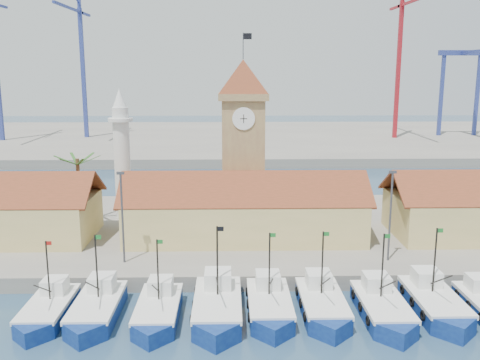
{
  "coord_description": "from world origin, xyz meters",
  "views": [
    {
      "loc": [
        -1.69,
        -37.89,
        20.0
      ],
      "look_at": [
        -0.53,
        18.0,
        8.44
      ],
      "focal_mm": 40.0,
      "sensor_mm": 36.0,
      "label": 1
    }
  ],
  "objects_px": {
    "clock_tower": "(243,138)",
    "minaret": "(122,154)",
    "boat_4": "(270,307)",
    "boat_0": "(47,312)"
  },
  "relations": [
    {
      "from": "clock_tower",
      "to": "minaret",
      "type": "bearing_deg",
      "value": 172.39
    },
    {
      "from": "boat_4",
      "to": "minaret",
      "type": "height_order",
      "value": "minaret"
    },
    {
      "from": "clock_tower",
      "to": "boat_4",
      "type": "bearing_deg",
      "value": -85.94
    },
    {
      "from": "boat_0",
      "to": "clock_tower",
      "type": "distance_m",
      "value": 30.64
    },
    {
      "from": "boat_4",
      "to": "minaret",
      "type": "relative_size",
      "value": 0.59
    },
    {
      "from": "boat_4",
      "to": "boat_0",
      "type": "bearing_deg",
      "value": -178.92
    },
    {
      "from": "minaret",
      "to": "boat_4",
      "type": "bearing_deg",
      "value": -56.25
    },
    {
      "from": "boat_4",
      "to": "clock_tower",
      "type": "distance_m",
      "value": 25.52
    },
    {
      "from": "boat_0",
      "to": "boat_4",
      "type": "distance_m",
      "value": 18.15
    },
    {
      "from": "clock_tower",
      "to": "minaret",
      "type": "height_order",
      "value": "clock_tower"
    }
  ]
}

